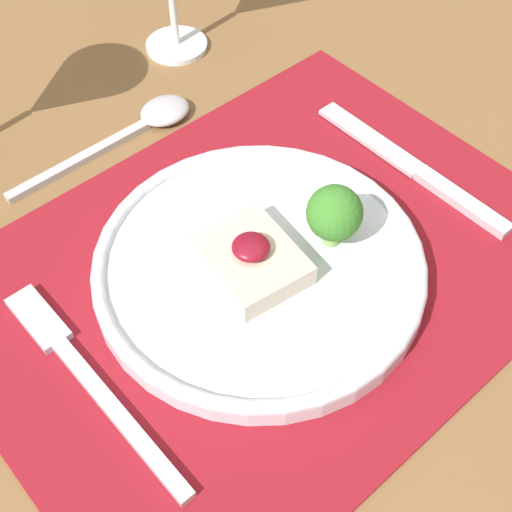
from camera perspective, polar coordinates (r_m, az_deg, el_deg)
name	(u,v)px	position (r m, az deg, el deg)	size (l,w,h in m)	color
dining_table	(267,322)	(0.65, 0.86, -5.29)	(1.59, 1.03, 0.73)	brown
placemat	(268,269)	(0.58, 0.95, -1.07)	(0.49, 0.37, 0.00)	maroon
dinner_plate	(259,260)	(0.57, 0.24, -0.35)	(0.27, 0.27, 0.07)	silver
fork	(82,371)	(0.54, -13.75, -8.94)	(0.02, 0.22, 0.01)	#B2B2B7
knife	(422,174)	(0.67, 13.17, 6.39)	(0.02, 0.22, 0.01)	#B2B2B7
spoon	(145,122)	(0.71, -8.91, 10.52)	(0.20, 0.04, 0.01)	#B2B2B7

